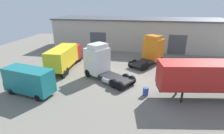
{
  "coord_description": "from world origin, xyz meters",
  "views": [
    {
      "loc": [
        1.63,
        -18.93,
        9.21
      ],
      "look_at": [
        -2.16,
        0.96,
        1.6
      ],
      "focal_mm": 28.0,
      "sensor_mm": 36.0,
      "label": 1
    }
  ],
  "objects_px": {
    "container_trailer_blue": "(221,76)",
    "oil_drum": "(146,91)",
    "tractor_unit_white": "(100,62)",
    "gravel_pile": "(210,65)",
    "tractor_unit_orange": "(152,50)",
    "box_truck_red": "(65,56)",
    "traffic_cone": "(162,73)",
    "delivery_van_teal": "(28,80)"
  },
  "relations": [
    {
      "from": "tractor_unit_orange",
      "to": "box_truck_red",
      "type": "bearing_deg",
      "value": 144.47
    },
    {
      "from": "tractor_unit_orange",
      "to": "box_truck_red",
      "type": "relative_size",
      "value": 0.78
    },
    {
      "from": "gravel_pile",
      "to": "oil_drum",
      "type": "distance_m",
      "value": 12.51
    },
    {
      "from": "tractor_unit_orange",
      "to": "traffic_cone",
      "type": "xyz_separation_m",
      "value": [
        1.28,
        -4.98,
        -1.8
      ]
    },
    {
      "from": "tractor_unit_white",
      "to": "gravel_pile",
      "type": "bearing_deg",
      "value": -128.6
    },
    {
      "from": "tractor_unit_white",
      "to": "oil_drum",
      "type": "relative_size",
      "value": 7.76
    },
    {
      "from": "traffic_cone",
      "to": "gravel_pile",
      "type": "bearing_deg",
      "value": 24.29
    },
    {
      "from": "delivery_van_teal",
      "to": "tractor_unit_orange",
      "type": "relative_size",
      "value": 0.87
    },
    {
      "from": "box_truck_red",
      "to": "traffic_cone",
      "type": "relative_size",
      "value": 14.95
    },
    {
      "from": "box_truck_red",
      "to": "oil_drum",
      "type": "distance_m",
      "value": 13.03
    },
    {
      "from": "box_truck_red",
      "to": "tractor_unit_orange",
      "type": "bearing_deg",
      "value": -70.96
    },
    {
      "from": "tractor_unit_orange",
      "to": "oil_drum",
      "type": "height_order",
      "value": "tractor_unit_orange"
    },
    {
      "from": "delivery_van_teal",
      "to": "box_truck_red",
      "type": "distance_m",
      "value": 7.73
    },
    {
      "from": "delivery_van_teal",
      "to": "box_truck_red",
      "type": "height_order",
      "value": "box_truck_red"
    },
    {
      "from": "box_truck_red",
      "to": "traffic_cone",
      "type": "xyz_separation_m",
      "value": [
        13.63,
        0.02,
        -1.63
      ]
    },
    {
      "from": "tractor_unit_white",
      "to": "container_trailer_blue",
      "type": "distance_m",
      "value": 13.28
    },
    {
      "from": "container_trailer_blue",
      "to": "delivery_van_teal",
      "type": "relative_size",
      "value": 2.17
    },
    {
      "from": "container_trailer_blue",
      "to": "gravel_pile",
      "type": "xyz_separation_m",
      "value": [
        1.76,
        8.23,
        -1.63
      ]
    },
    {
      "from": "delivery_van_teal",
      "to": "oil_drum",
      "type": "bearing_deg",
      "value": -160.01
    },
    {
      "from": "delivery_van_teal",
      "to": "tractor_unit_white",
      "type": "bearing_deg",
      "value": -126.92
    },
    {
      "from": "container_trailer_blue",
      "to": "traffic_cone",
      "type": "relative_size",
      "value": 22.13
    },
    {
      "from": "gravel_pile",
      "to": "oil_drum",
      "type": "relative_size",
      "value": 3.65
    },
    {
      "from": "delivery_van_teal",
      "to": "gravel_pile",
      "type": "xyz_separation_m",
      "value": [
        20.91,
        10.78,
        -0.67
      ]
    },
    {
      "from": "traffic_cone",
      "to": "tractor_unit_white",
      "type": "bearing_deg",
      "value": -165.2
    },
    {
      "from": "oil_drum",
      "to": "box_truck_red",
      "type": "bearing_deg",
      "value": 153.46
    },
    {
      "from": "oil_drum",
      "to": "traffic_cone",
      "type": "xyz_separation_m",
      "value": [
        2.04,
        5.8,
        -0.19
      ]
    },
    {
      "from": "oil_drum",
      "to": "traffic_cone",
      "type": "height_order",
      "value": "oil_drum"
    },
    {
      "from": "tractor_unit_orange",
      "to": "oil_drum",
      "type": "distance_m",
      "value": 10.93
    },
    {
      "from": "container_trailer_blue",
      "to": "oil_drum",
      "type": "bearing_deg",
      "value": -4.55
    },
    {
      "from": "tractor_unit_orange",
      "to": "box_truck_red",
      "type": "xyz_separation_m",
      "value": [
        -12.35,
        -5.0,
        -0.17
      ]
    },
    {
      "from": "container_trailer_blue",
      "to": "tractor_unit_white",
      "type": "bearing_deg",
      "value": -23.1
    },
    {
      "from": "tractor_unit_white",
      "to": "tractor_unit_orange",
      "type": "distance_m",
      "value": 9.69
    },
    {
      "from": "tractor_unit_orange",
      "to": "box_truck_red",
      "type": "height_order",
      "value": "tractor_unit_orange"
    },
    {
      "from": "tractor_unit_white",
      "to": "gravel_pile",
      "type": "relative_size",
      "value": 2.13
    },
    {
      "from": "box_truck_red",
      "to": "gravel_pile",
      "type": "height_order",
      "value": "box_truck_red"
    },
    {
      "from": "tractor_unit_white",
      "to": "container_trailer_blue",
      "type": "xyz_separation_m",
      "value": [
        12.91,
        -3.08,
        0.44
      ]
    },
    {
      "from": "tractor_unit_orange",
      "to": "gravel_pile",
      "type": "xyz_separation_m",
      "value": [
        8.05,
        -1.93,
        -1.2
      ]
    },
    {
      "from": "box_truck_red",
      "to": "gravel_pile",
      "type": "distance_m",
      "value": 20.66
    },
    {
      "from": "container_trailer_blue",
      "to": "tractor_unit_orange",
      "type": "xyz_separation_m",
      "value": [
        -6.29,
        10.15,
        -0.43
      ]
    },
    {
      "from": "container_trailer_blue",
      "to": "gravel_pile",
      "type": "bearing_deg",
      "value": -111.79
    },
    {
      "from": "tractor_unit_white",
      "to": "box_truck_red",
      "type": "bearing_deg",
      "value": 12.2
    },
    {
      "from": "delivery_van_teal",
      "to": "tractor_unit_orange",
      "type": "height_order",
      "value": "tractor_unit_orange"
    }
  ]
}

